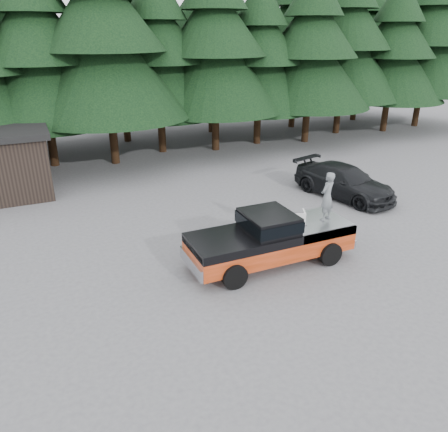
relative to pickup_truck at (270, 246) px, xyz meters
name	(u,v)px	position (x,y,z in m)	size (l,w,h in m)	color
ground	(227,264)	(-1.41, 0.54, -0.67)	(120.00, 120.00, 0.00)	#515154
pickup_truck	(270,246)	(0.00, 0.00, 0.00)	(6.00, 2.04, 1.33)	#C5431E
truck_cab	(269,221)	(-0.10, 0.00, 0.96)	(1.66, 1.90, 0.59)	black
air_compressor	(295,217)	(1.02, 0.05, 0.89)	(0.64, 0.53, 0.44)	silver
man_on_bed	(327,197)	(2.16, -0.13, 1.55)	(0.65, 0.43, 1.78)	slate
parked_car	(344,181)	(6.69, 4.39, 0.11)	(2.17, 5.34, 1.55)	black
treeline	(118,29)	(-0.99, 17.73, 7.06)	(60.15, 16.05, 17.50)	black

